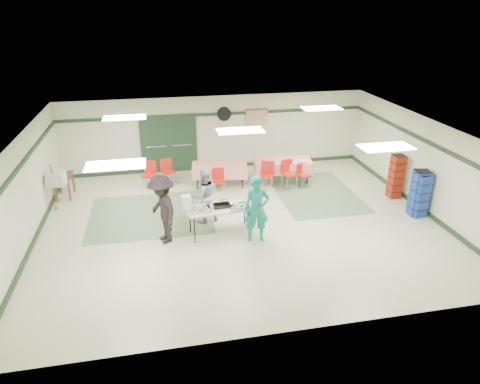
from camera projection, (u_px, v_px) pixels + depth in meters
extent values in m
plane|color=beige|center=(240.00, 222.00, 12.13)|extent=(11.00, 11.00, 0.00)
plane|color=white|center=(240.00, 130.00, 11.03)|extent=(11.00, 11.00, 0.00)
plane|color=beige|center=(216.00, 133.00, 15.61)|extent=(11.00, 0.00, 11.00)
plane|color=beige|center=(291.00, 272.00, 7.55)|extent=(11.00, 0.00, 11.00)
plane|color=beige|center=(23.00, 195.00, 10.59)|extent=(0.00, 9.00, 9.00)
plane|color=beige|center=(423.00, 164.00, 12.57)|extent=(0.00, 9.00, 9.00)
cube|color=#1C3420|center=(216.00, 114.00, 15.30)|extent=(11.00, 0.06, 0.10)
cube|color=#1C3420|center=(217.00, 166.00, 16.11)|extent=(11.00, 0.06, 0.12)
cube|color=#1C3420|center=(18.00, 168.00, 10.31)|extent=(0.06, 9.00, 0.10)
cube|color=#1C3420|center=(35.00, 240.00, 11.12)|extent=(0.06, 9.00, 0.12)
cube|color=#1C3420|center=(427.00, 142.00, 12.28)|extent=(0.06, 9.00, 0.10)
cube|color=#1C3420|center=(415.00, 204.00, 13.08)|extent=(0.06, 9.00, 0.12)
cube|color=slate|center=(150.00, 214.00, 12.57)|extent=(3.50, 3.00, 0.01)
cube|color=slate|center=(315.00, 193.00, 13.97)|extent=(2.50, 3.50, 0.01)
cube|color=gray|center=(156.00, 145.00, 15.28)|extent=(0.90, 0.06, 2.10)
cube|color=gray|center=(182.00, 143.00, 15.45)|extent=(0.90, 0.06, 2.10)
cube|color=#1C3420|center=(169.00, 144.00, 15.35)|extent=(2.00, 0.03, 2.15)
cylinder|color=black|center=(224.00, 114.00, 15.32)|extent=(0.50, 0.10, 0.50)
cube|color=tan|center=(257.00, 118.00, 15.62)|extent=(0.80, 0.02, 0.60)
cube|color=#B1B1AC|center=(220.00, 208.00, 11.27)|extent=(1.85, 0.92, 0.04)
cylinder|color=black|center=(195.00, 230.00, 10.96)|extent=(0.04, 0.04, 0.72)
cylinder|color=black|center=(251.00, 222.00, 11.39)|extent=(0.04, 0.04, 0.72)
cylinder|color=black|center=(190.00, 220.00, 11.47)|extent=(0.04, 0.04, 0.72)
cylinder|color=black|center=(244.00, 212.00, 11.89)|extent=(0.04, 0.04, 0.72)
cube|color=silver|center=(239.00, 206.00, 11.31)|extent=(0.63, 0.50, 0.02)
cube|color=silver|center=(218.00, 204.00, 11.42)|extent=(0.65, 0.52, 0.02)
cube|color=silver|center=(201.00, 210.00, 11.11)|extent=(0.59, 0.47, 0.02)
cube|color=black|center=(222.00, 205.00, 11.29)|extent=(0.48, 0.33, 0.08)
cube|color=white|center=(186.00, 202.00, 11.12)|extent=(0.26, 0.24, 0.37)
imported|color=#138378|center=(257.00, 209.00, 10.90)|extent=(0.70, 0.52, 1.77)
imported|color=gray|center=(204.00, 196.00, 11.87)|extent=(0.91, 0.80, 1.59)
imported|color=black|center=(163.00, 209.00, 10.82)|extent=(1.03, 1.34, 1.83)
cube|color=red|center=(283.00, 161.00, 14.67)|extent=(2.04, 1.09, 0.05)
cube|color=red|center=(283.00, 166.00, 14.75)|extent=(2.04, 1.11, 0.40)
cylinder|color=black|center=(260.00, 175.00, 14.48)|extent=(0.04, 0.04, 0.72)
cylinder|color=black|center=(307.00, 174.00, 14.58)|extent=(0.04, 0.04, 0.72)
cylinder|color=black|center=(258.00, 168.00, 15.08)|extent=(0.04, 0.04, 0.72)
cylinder|color=black|center=(304.00, 167.00, 15.17)|extent=(0.04, 0.04, 0.72)
cube|color=red|center=(220.00, 165.00, 14.28)|extent=(1.90, 1.04, 0.05)
cube|color=red|center=(220.00, 170.00, 14.36)|extent=(1.91, 1.06, 0.40)
cylinder|color=black|center=(197.00, 179.00, 14.12)|extent=(0.04, 0.04, 0.72)
cylinder|color=black|center=(243.00, 178.00, 14.20)|extent=(0.04, 0.04, 0.72)
cylinder|color=black|center=(198.00, 173.00, 14.67)|extent=(0.04, 0.04, 0.72)
cylinder|color=black|center=(242.00, 172.00, 14.75)|extent=(0.04, 0.04, 0.72)
cube|color=red|center=(289.00, 174.00, 14.20)|extent=(0.53, 0.53, 0.04)
cube|color=red|center=(287.00, 166.00, 14.27)|extent=(0.44, 0.15, 0.44)
cylinder|color=silver|center=(287.00, 184.00, 14.09)|extent=(0.02, 0.02, 0.46)
cylinder|color=silver|center=(296.00, 182.00, 14.23)|extent=(0.02, 0.02, 0.46)
cylinder|color=silver|center=(282.00, 180.00, 14.38)|extent=(0.02, 0.02, 0.46)
cylinder|color=silver|center=(291.00, 179.00, 14.52)|extent=(0.02, 0.02, 0.46)
cube|color=red|center=(267.00, 176.00, 14.07)|extent=(0.57, 0.57, 0.04)
cube|color=red|center=(268.00, 167.00, 14.14)|extent=(0.42, 0.21, 0.44)
cylinder|color=silver|center=(260.00, 185.00, 14.04)|extent=(0.02, 0.02, 0.46)
cylinder|color=silver|center=(271.00, 185.00, 13.98)|extent=(0.02, 0.02, 0.46)
cylinder|color=silver|center=(262.00, 181.00, 14.36)|extent=(0.02, 0.02, 0.46)
cylinder|color=silver|center=(272.00, 181.00, 14.29)|extent=(0.02, 0.02, 0.46)
cube|color=red|center=(304.00, 175.00, 14.33)|extent=(0.44, 0.44, 0.04)
cube|color=red|center=(302.00, 168.00, 14.38)|extent=(0.37, 0.13, 0.37)
cylinder|color=silver|center=(302.00, 183.00, 14.24)|extent=(0.02, 0.02, 0.39)
cylinder|color=silver|center=(310.00, 182.00, 14.35)|extent=(0.02, 0.02, 0.39)
cylinder|color=silver|center=(298.00, 180.00, 14.48)|extent=(0.02, 0.02, 0.39)
cylinder|color=silver|center=(305.00, 179.00, 14.59)|extent=(0.02, 0.02, 0.39)
cube|color=red|center=(219.00, 181.00, 13.80)|extent=(0.39, 0.39, 0.04)
cube|color=red|center=(218.00, 173.00, 13.87)|extent=(0.38, 0.05, 0.38)
cylinder|color=silver|center=(215.00, 190.00, 13.73)|extent=(0.02, 0.02, 0.40)
cylinder|color=silver|center=(225.00, 189.00, 13.78)|extent=(0.02, 0.02, 0.40)
cylinder|color=silver|center=(214.00, 186.00, 14.01)|extent=(0.02, 0.02, 0.40)
cylinder|color=silver|center=(223.00, 185.00, 14.06)|extent=(0.02, 0.02, 0.40)
cube|color=red|center=(169.00, 172.00, 14.45)|extent=(0.52, 0.52, 0.04)
cube|color=red|center=(166.00, 164.00, 14.50)|extent=(0.40, 0.18, 0.41)
cylinder|color=silver|center=(166.00, 181.00, 14.34)|extent=(0.02, 0.02, 0.43)
cylinder|color=silver|center=(175.00, 179.00, 14.50)|extent=(0.02, 0.02, 0.43)
cylinder|color=silver|center=(163.00, 178.00, 14.60)|extent=(0.02, 0.02, 0.43)
cylinder|color=silver|center=(172.00, 176.00, 14.75)|extent=(0.02, 0.02, 0.43)
cube|color=red|center=(149.00, 175.00, 14.15)|extent=(0.52, 0.52, 0.04)
cube|color=red|center=(150.00, 167.00, 14.23)|extent=(0.42, 0.15, 0.43)
cylinder|color=silver|center=(143.00, 184.00, 14.10)|extent=(0.02, 0.02, 0.45)
cylinder|color=silver|center=(153.00, 184.00, 14.08)|extent=(0.02, 0.02, 0.45)
cylinder|color=silver|center=(146.00, 180.00, 14.41)|extent=(0.02, 0.02, 0.45)
cylinder|color=silver|center=(156.00, 180.00, 14.39)|extent=(0.02, 0.02, 0.45)
cube|color=#1A3C9E|center=(419.00, 193.00, 12.30)|extent=(0.49, 0.49, 1.37)
cube|color=maroon|center=(396.00, 176.00, 13.44)|extent=(0.36, 0.36, 1.41)
cube|color=#1A3C9E|center=(420.00, 195.00, 12.26)|extent=(0.46, 0.46, 1.31)
cube|color=brown|center=(62.00, 176.00, 13.43)|extent=(0.56, 0.85, 0.05)
cube|color=brown|center=(55.00, 191.00, 13.24)|extent=(0.05, 0.05, 0.70)
cube|color=brown|center=(69.00, 191.00, 13.30)|extent=(0.05, 0.05, 0.70)
cube|color=brown|center=(59.00, 183.00, 13.85)|extent=(0.05, 0.05, 0.70)
cube|color=brown|center=(73.00, 182.00, 13.92)|extent=(0.05, 0.05, 0.70)
cube|color=#BBBBB6|center=(56.00, 179.00, 12.62)|extent=(0.54, 0.48, 0.39)
cylinder|color=brown|center=(55.00, 185.00, 12.72)|extent=(0.08, 0.23, 1.39)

